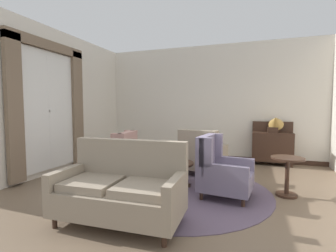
% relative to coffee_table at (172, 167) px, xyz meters
% --- Properties ---
extents(ground, '(9.15, 9.15, 0.00)m').
position_rel_coffee_table_xyz_m(ground, '(0.21, -0.54, -0.35)').
color(ground, brown).
extents(wall_back, '(6.33, 0.08, 3.25)m').
position_rel_coffee_table_xyz_m(wall_back, '(0.21, 2.72, 1.27)').
color(wall_back, silver).
rests_on(wall_back, ground).
extents(wall_left, '(0.08, 4.57, 3.25)m').
position_rel_coffee_table_xyz_m(wall_left, '(-2.87, 0.44, 1.27)').
color(wall_left, silver).
rests_on(wall_left, ground).
extents(baseboard_back, '(6.17, 0.03, 0.12)m').
position_rel_coffee_table_xyz_m(baseboard_back, '(0.21, 2.67, -0.29)').
color(baseboard_back, '#382319').
rests_on(baseboard_back, ground).
extents(area_rug, '(3.17, 3.17, 0.01)m').
position_rel_coffee_table_xyz_m(area_rug, '(0.21, -0.24, -0.35)').
color(area_rug, '#5B4C60').
rests_on(area_rug, ground).
extents(window_with_curtains, '(0.12, 2.04, 2.85)m').
position_rel_coffee_table_xyz_m(window_with_curtains, '(-2.78, -0.15, 1.21)').
color(window_with_curtains, silver).
extents(coffee_table, '(0.80, 0.80, 0.44)m').
position_rel_coffee_table_xyz_m(coffee_table, '(0.00, 0.00, 0.00)').
color(coffee_table, '#382319').
rests_on(coffee_table, ground).
extents(porcelain_vase, '(0.20, 0.20, 0.39)m').
position_rel_coffee_table_xyz_m(porcelain_vase, '(0.06, 0.05, 0.25)').
color(porcelain_vase, beige).
rests_on(porcelain_vase, coffee_table).
extents(settee, '(1.64, 0.87, 1.04)m').
position_rel_coffee_table_xyz_m(settee, '(-0.16, -1.64, 0.07)').
color(settee, gray).
rests_on(settee, ground).
extents(armchair_near_sideboard, '(0.89, 0.84, 1.01)m').
position_rel_coffee_table_xyz_m(armchair_near_sideboard, '(0.94, -0.30, 0.08)').
color(armchair_near_sideboard, slate).
rests_on(armchair_near_sideboard, ground).
extents(armchair_foreground_right, '(0.92, 0.86, 1.01)m').
position_rel_coffee_table_xyz_m(armchair_foreground_right, '(-1.11, -0.19, 0.08)').
color(armchair_foreground_right, tan).
rests_on(armchair_foreground_right, ground).
extents(armchair_near_window, '(1.02, 1.07, 1.00)m').
position_rel_coffee_table_xyz_m(armchair_near_window, '(0.37, 0.96, 0.07)').
color(armchair_near_window, gray).
rests_on(armchair_near_window, ground).
extents(side_table, '(0.52, 0.52, 0.66)m').
position_rel_coffee_table_xyz_m(side_table, '(1.98, 0.08, 0.04)').
color(side_table, '#382319').
rests_on(side_table, ground).
extents(sideboard, '(0.98, 0.35, 1.12)m').
position_rel_coffee_table_xyz_m(sideboard, '(1.91, 2.43, 0.14)').
color(sideboard, '#382319').
rests_on(sideboard, ground).
extents(gramophone, '(0.42, 0.51, 0.54)m').
position_rel_coffee_table_xyz_m(gramophone, '(1.96, 2.34, 0.76)').
color(gramophone, '#382319').
rests_on(gramophone, sideboard).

